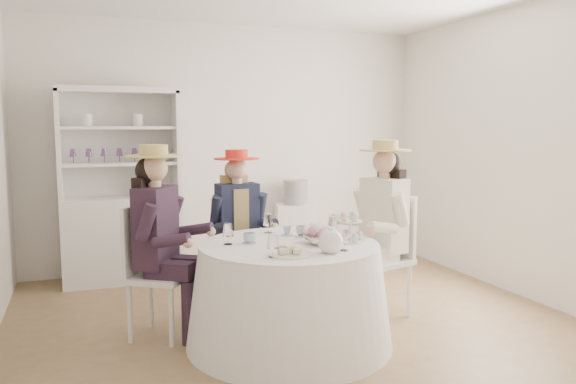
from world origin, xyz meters
name	(u,v)px	position (x,y,z in m)	size (l,w,h in m)	color
ground	(292,319)	(0.00, 0.00, 0.00)	(4.50, 4.50, 0.00)	brown
wall_back	(230,147)	(0.00, 2.00, 1.35)	(4.50, 4.50, 0.00)	white
wall_front	(444,178)	(0.00, -2.00, 1.35)	(4.50, 4.50, 0.00)	white
wall_right	(517,152)	(2.25, 0.00, 1.35)	(4.50, 4.50, 0.00)	white
tea_table	(289,294)	(-0.20, -0.46, 0.37)	(1.50, 1.50, 0.75)	white
hutch	(122,214)	(-1.22, 1.70, 0.70)	(1.33, 0.86, 1.97)	silver
side_table	(295,234)	(0.70, 1.75, 0.35)	(0.45, 0.45, 0.70)	silver
hatbox	(296,192)	(0.70, 1.75, 0.83)	(0.28, 0.28, 0.28)	black
guest_left	(159,230)	(-1.06, -0.01, 0.82)	(0.62, 0.59, 1.45)	silver
guest_mid	(238,218)	(-0.32, 0.51, 0.78)	(0.51, 0.53, 1.38)	silver
guest_right	(381,218)	(0.73, -0.16, 0.83)	(0.60, 0.56, 1.48)	silver
spare_chair	(242,241)	(-0.17, 0.94, 0.49)	(0.41, 0.41, 0.92)	silver
teacup_a	(249,239)	(-0.47, -0.37, 0.78)	(0.09, 0.09, 0.07)	white
teacup_b	(287,231)	(-0.11, -0.17, 0.78)	(0.07, 0.07, 0.06)	white
teacup_c	(302,232)	(-0.02, -0.27, 0.78)	(0.09, 0.09, 0.07)	white
flower_bowl	(321,240)	(0.00, -0.57, 0.78)	(0.24, 0.24, 0.06)	white
flower_arrangement	(316,231)	(0.00, -0.50, 0.84)	(0.19, 0.18, 0.07)	pink
table_teapot	(331,242)	(-0.04, -0.84, 0.82)	(0.24, 0.17, 0.18)	white
sandwich_plate	(290,253)	(-0.32, -0.81, 0.76)	(0.29, 0.29, 0.06)	white
cupcake_stand	(350,231)	(0.24, -0.56, 0.83)	(0.23, 0.23, 0.22)	white
stemware_set	(289,233)	(-0.20, -0.46, 0.82)	(0.91, 0.88, 0.15)	white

